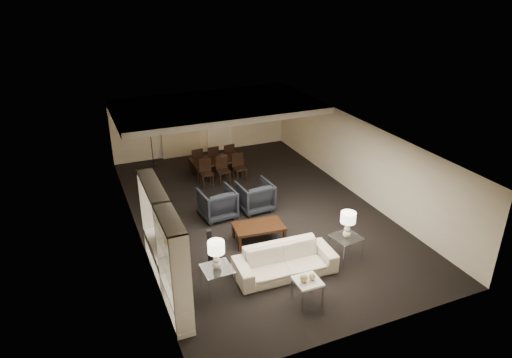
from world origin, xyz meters
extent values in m
plane|color=black|center=(0.00, 0.00, 0.00)|extent=(11.00, 11.00, 0.00)
cube|color=silver|center=(0.00, 0.00, 2.50)|extent=(7.00, 11.00, 0.02)
cube|color=beige|center=(0.00, 5.50, 1.25)|extent=(7.00, 0.02, 2.50)
cube|color=beige|center=(0.00, -5.50, 1.25)|extent=(7.00, 0.02, 2.50)
cube|color=beige|center=(-3.50, 0.00, 1.25)|extent=(0.02, 11.00, 2.50)
cube|color=beige|center=(3.50, 0.00, 1.25)|extent=(0.02, 11.00, 2.50)
cube|color=silver|center=(0.00, 3.50, 2.40)|extent=(7.00, 4.00, 0.20)
cube|color=beige|center=(-0.90, 5.42, 1.20)|extent=(1.50, 0.12, 2.40)
cube|color=silver|center=(0.70, 5.47, 1.05)|extent=(0.90, 0.05, 2.10)
cube|color=#142D38|center=(2.10, 5.46, 1.55)|extent=(0.95, 0.04, 0.65)
cylinder|color=#D8591E|center=(0.30, 3.50, 1.92)|extent=(0.52, 0.52, 0.24)
imported|color=beige|center=(-0.57, -3.13, 0.35)|extent=(2.47, 1.05, 0.71)
imported|color=black|center=(-1.17, 0.17, 0.45)|extent=(1.04, 1.07, 0.90)
imported|color=black|center=(0.03, 0.17, 0.45)|extent=(1.02, 1.05, 0.90)
sphere|color=tan|center=(-0.67, -4.23, 0.64)|extent=(0.18, 0.18, 0.18)
sphere|color=#E0B976|center=(-0.47, -4.23, 0.63)|extent=(0.16, 0.16, 0.16)
imported|color=black|center=(-3.28, -1.90, 1.03)|extent=(0.97, 0.13, 0.56)
imported|color=blue|center=(-3.31, -3.75, 1.15)|extent=(0.17, 0.17, 0.18)
imported|color=#B4853C|center=(-3.31, -3.19, 1.65)|extent=(0.16, 0.16, 0.17)
cube|color=black|center=(-2.11, -2.07, 0.49)|extent=(0.12, 0.12, 0.98)
imported|color=black|center=(-0.21, 3.01, 0.32)|extent=(1.81, 1.03, 0.63)
camera|label=1|loc=(-4.74, -11.24, 6.65)|focal=32.00mm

